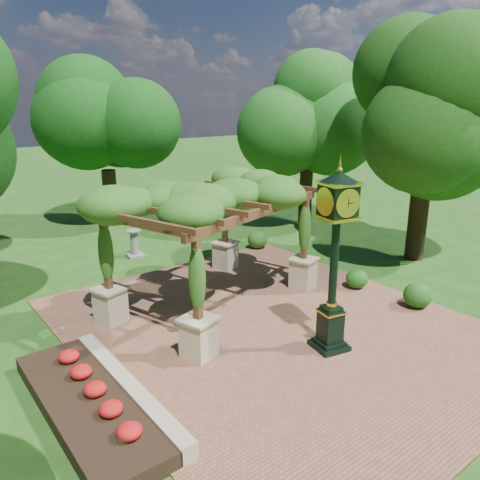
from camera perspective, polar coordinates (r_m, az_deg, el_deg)
ground at (r=12.77m, az=7.06°, el=-12.09°), size 120.00×120.00×0.00m
brick_plaza at (r=13.40m, az=4.01°, el=-10.44°), size 10.00×12.00×0.04m
border_wall at (r=10.78m, az=-13.49°, el=-17.19°), size 0.35×5.00×0.40m
flower_bed at (r=10.54m, az=-18.16°, el=-18.61°), size 1.50×5.00×0.36m
pedestal_clock at (r=11.42m, az=11.53°, el=-0.74°), size 1.08×1.08×4.63m
pergola at (r=13.76m, az=-3.25°, el=4.64°), size 7.17×5.59×3.97m
sundial at (r=19.36m, az=-12.74°, el=-0.61°), size 0.69×0.69×1.13m
shrub_front at (r=15.32m, az=20.84°, el=-6.30°), size 0.93×0.93×0.77m
shrub_mid at (r=16.23m, az=14.05°, el=-4.58°), size 0.93×0.93×0.66m
shrub_back at (r=19.93m, az=2.11°, el=0.05°), size 1.04×1.04×0.74m
tree_north at (r=24.09m, az=-16.18°, el=13.30°), size 4.49×4.49×7.21m
tree_east_far at (r=23.20m, az=8.44°, el=15.74°), size 4.26×4.26×8.43m
tree_east_near at (r=19.18m, az=22.19°, el=14.70°), size 4.56×4.56×8.52m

